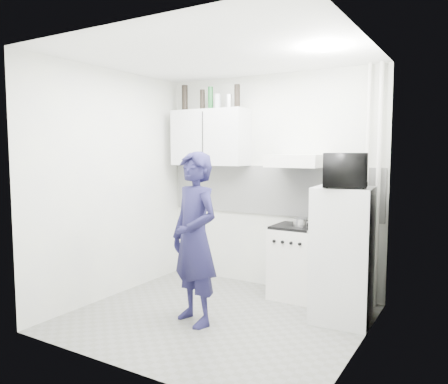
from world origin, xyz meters
The scene contains 23 objects.
floor centered at (0.00, 0.00, 0.00)m, with size 2.80×2.80×0.00m, color #5C5C54.
ceiling centered at (0.00, 0.00, 2.60)m, with size 2.80×2.80×0.00m, color white.
wall_back centered at (0.00, 1.25, 1.30)m, with size 2.80×2.80×0.00m, color silver.
wall_left centered at (-1.40, 0.00, 1.30)m, with size 2.60×2.60×0.00m, color silver.
wall_right centered at (1.40, 0.00, 1.30)m, with size 2.60×2.60×0.00m, color silver.
person centered at (-0.12, -0.20, 0.84)m, with size 0.61×0.40×1.68m, color #18163B.
stove centered at (0.45, 1.00, 0.40)m, with size 0.50×0.50×0.81m, color silver.
fridge centered at (1.10, 0.60, 0.67)m, with size 0.55×0.55×1.33m, color silver.
stove_top centered at (0.45, 1.00, 0.82)m, with size 0.48×0.48×0.03m, color black.
saucepan centered at (0.51, 0.98, 0.88)m, with size 0.15×0.15×0.09m, color silver.
microwave centered at (1.10, 0.60, 1.50)m, with size 0.40×0.60×0.33m, color black.
bottle_a centered at (-1.15, 1.07, 2.37)m, with size 0.08×0.08×0.33m, color black.
bottle_c centered at (-0.87, 1.07, 2.33)m, with size 0.06×0.06×0.26m, color black.
bottle_d centered at (-0.75, 1.07, 2.34)m, with size 0.06×0.06×0.28m, color #144C1E.
canister_a centered at (-0.64, 1.07, 2.29)m, with size 0.08×0.08×0.19m, color #B2B7BC.
canister_b centered at (-0.48, 1.07, 2.29)m, with size 0.09×0.09×0.17m, color silver.
bottle_e centered at (-0.36, 1.07, 2.34)m, with size 0.07×0.07×0.28m, color black.
upper_cabinet centered at (-0.75, 1.07, 1.85)m, with size 1.00×0.35×0.70m, color silver.
range_hood centered at (0.45, 1.00, 1.57)m, with size 0.60×0.50×0.14m, color silver.
backsplash centered at (0.00, 1.24, 1.20)m, with size 2.74×0.03×0.60m, color white.
pipe_a centered at (1.30, 1.17, 1.30)m, with size 0.05×0.05×2.60m, color silver.
pipe_b centered at (1.18, 1.17, 1.30)m, with size 0.04×0.04×2.60m, color silver.
ceiling_spot_fixture centered at (1.00, 0.20, 2.57)m, with size 0.10×0.10×0.02m, color white.
Camera 1 is at (2.26, -3.62, 1.68)m, focal length 35.00 mm.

